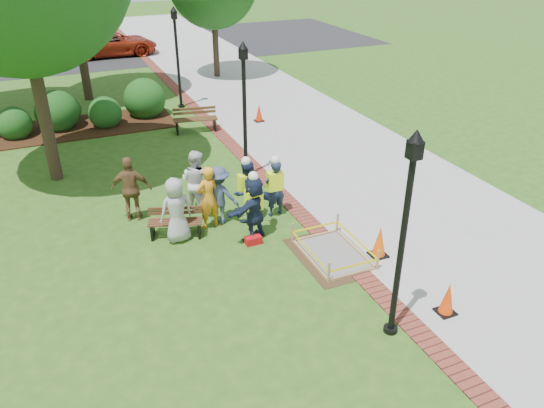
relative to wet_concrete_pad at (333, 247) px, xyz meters
name	(u,v)px	position (x,y,z in m)	size (l,w,h in m)	color
ground	(273,267)	(-1.54, 0.14, -0.23)	(100.00, 100.00, 0.00)	#285116
sidewalk	(286,116)	(3.46, 10.14, -0.22)	(6.00, 60.00, 0.02)	#9E9E99
brick_edging	(213,126)	(0.21, 10.14, -0.22)	(0.50, 60.00, 0.03)	maroon
mulch_bed	(85,126)	(-4.54, 12.14, -0.21)	(7.00, 3.00, 0.05)	#381E0F
parking_lot	(107,49)	(-1.54, 27.14, -0.23)	(36.00, 12.00, 0.01)	black
wet_concrete_pad	(333,247)	(0.00, 0.00, 0.00)	(1.71, 2.31, 0.55)	#47331E
bench_near	(176,228)	(-3.28, 2.45, 0.00)	(1.46, 0.88, 0.75)	#532F1C
bench_far	(196,125)	(-0.59, 9.83, 0.06)	(1.75, 0.84, 0.91)	brown
cone_front	(448,299)	(1.08, -2.85, 0.13)	(0.38, 0.38, 0.75)	black
cone_back	(379,242)	(1.00, -0.46, 0.16)	(0.42, 0.42, 0.82)	black
cone_far	(259,113)	(2.13, 9.96, 0.12)	(0.37, 0.37, 0.73)	black
toolbox	(253,240)	(-1.59, 1.29, -0.13)	(0.41, 0.23, 0.21)	red
lamp_near	(405,224)	(-0.29, -2.86, 2.25)	(0.28, 0.28, 4.26)	black
lamp_mid	(244,102)	(-0.29, 5.14, 2.25)	(0.28, 0.28, 4.26)	black
lamp_far	(177,50)	(-0.29, 13.14, 2.25)	(0.28, 0.28, 4.26)	black
shrub_a	(18,137)	(-7.03, 11.94, -0.23)	(1.29, 1.29, 1.29)	#154614
shrub_b	(60,129)	(-5.45, 12.31, -0.23)	(1.67, 1.67, 1.67)	#154614
shrub_c	(107,126)	(-3.70, 11.88, -0.23)	(1.30, 1.30, 1.30)	#154614
shrub_d	(146,116)	(-1.98, 12.55, -0.23)	(1.72, 1.72, 1.72)	#154614
shrub_e	(71,119)	(-4.96, 13.46, -0.23)	(0.98, 0.98, 0.98)	#154614
casual_person_a	(176,210)	(-3.28, 2.24, 0.63)	(0.59, 0.42, 1.72)	#9C9C9C
casual_person_b	(208,198)	(-2.33, 2.56, 0.64)	(0.61, 0.46, 1.75)	orange
casual_person_c	(196,182)	(-2.38, 3.52, 0.68)	(0.66, 0.69, 1.83)	silver
casual_person_d	(131,189)	(-4.10, 3.78, 0.68)	(0.67, 0.53, 1.83)	brown
casual_person_e	(219,195)	(-1.99, 2.68, 0.58)	(0.62, 0.59, 1.63)	#384362
hivis_worker_a	(254,206)	(-1.46, 1.54, 0.70)	(0.66, 0.59, 1.88)	#1A2043
hivis_worker_b	(275,186)	(-0.47, 2.47, 0.65)	(0.55, 0.38, 1.77)	#16243B
hivis_worker_c	(247,190)	(-1.28, 2.50, 0.70)	(0.65, 0.54, 1.88)	#171B3D
parked_car_b	(44,59)	(-5.43, 25.79, -0.23)	(4.35, 1.89, 1.42)	#B8B8BE
parked_car_c	(115,56)	(-1.34, 24.96, -0.23)	(4.78, 2.08, 1.56)	#A02A14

